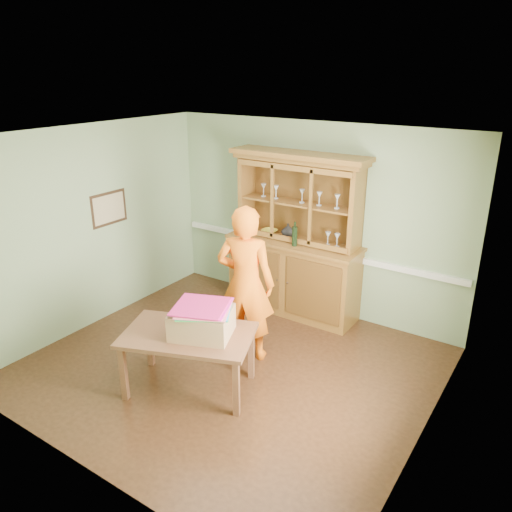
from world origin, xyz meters
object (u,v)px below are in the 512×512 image
Objects in this scene: china_hutch at (295,259)px; person at (246,284)px; dining_table at (188,340)px; cardboard_box at (202,323)px.

china_hutch reaches higher than person.
china_hutch is 1.40m from person.
dining_table is 0.99m from person.
dining_table is at bearing -90.07° from china_hutch.
cardboard_box reaches higher than dining_table.
dining_table is at bearing 64.18° from person.
person reaches higher than dining_table.
china_hutch is 1.45× the size of dining_table.
cardboard_box is (0.15, 0.07, 0.23)m from dining_table.
china_hutch is 1.20× the size of person.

